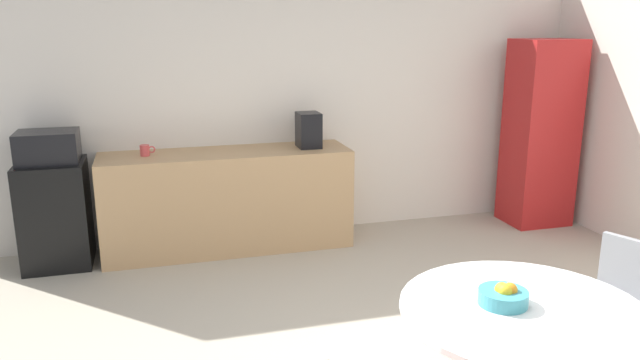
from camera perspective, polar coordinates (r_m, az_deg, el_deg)
wall_back at (r=5.88m, az=-3.53°, el=7.45°), size 6.00×0.10×2.60m
counter_block at (r=5.62m, az=-8.55°, el=-1.89°), size 2.21×0.60×0.90m
mini_fridge at (r=5.65m, az=-23.34°, el=-2.92°), size 0.54×0.54×0.90m
microwave at (r=5.51m, az=-23.95°, el=2.82°), size 0.48×0.38×0.26m
locker_cabinet at (r=6.57m, az=19.77°, el=4.09°), size 0.60×0.50×1.86m
round_table at (r=3.10m, az=18.23°, el=-13.37°), size 1.15×1.15×0.75m
chair_gray at (r=3.94m, az=26.26°, el=-9.54°), size 0.55×0.55×0.83m
fruit_bowl at (r=3.03m, az=16.68°, el=-10.23°), size 0.23×0.23×0.11m
mug_white at (r=5.49m, az=-15.92°, el=2.66°), size 0.13×0.08×0.09m
coffee_maker at (r=5.62m, az=-1.07°, el=4.66°), size 0.20×0.24×0.32m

